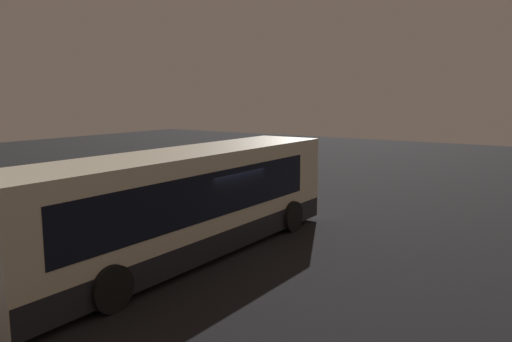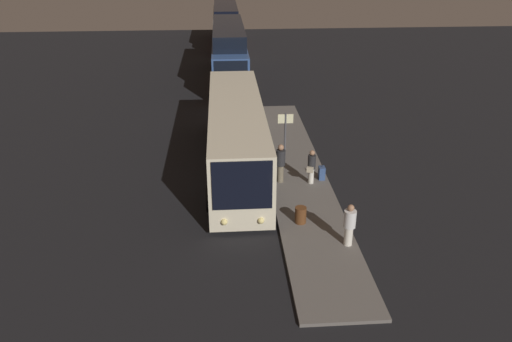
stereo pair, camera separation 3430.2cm
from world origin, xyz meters
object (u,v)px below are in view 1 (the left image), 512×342
passenger_with_bags (230,179)px  suitcase (143,214)px  passenger_waiting (161,199)px  sign_post (120,195)px  passenger_boarding (184,202)px  trash_bin (235,201)px  bus_lead (183,205)px

passenger_with_bags → suitcase: size_ratio=1.93×
passenger_waiting → sign_post: bearing=-48.7°
suitcase → sign_post: 2.92m
sign_post → passenger_boarding: bearing=-12.0°
suitcase → passenger_boarding: bearing=-86.0°
passenger_boarding → passenger_waiting: (0.24, 1.36, -0.11)m
trash_bin → bus_lead: bearing=-158.2°
bus_lead → trash_bin: 6.15m
passenger_with_bags → sign_post: size_ratio=0.67×
bus_lead → passenger_with_bags: size_ratio=7.70×
passenger_boarding → passenger_with_bags: bearing=-158.1°
sign_post → trash_bin: size_ratio=3.71×
passenger_with_bags → bus_lead: bearing=149.8°
passenger_waiting → trash_bin: bearing=96.8°
passenger_boarding → sign_post: 2.49m
suitcase → trash_bin: suitcase is taller
passenger_boarding → suitcase: size_ratio=2.14×
trash_bin → sign_post: bearing=178.9°
passenger_waiting → suitcase: (-0.38, 0.56, -0.55)m
passenger_waiting → sign_post: 2.83m
bus_lead → suitcase: bearing=63.0°
bus_lead → passenger_waiting: size_ratio=7.91×
suitcase → sign_post: size_ratio=0.35×
passenger_boarding → sign_post: sign_post is taller
bus_lead → passenger_boarding: (2.06, 1.86, -0.49)m
bus_lead → sign_post: size_ratio=5.16×
passenger_with_bags → passenger_waiting: bearing=128.4°
suitcase → trash_bin: 3.99m
passenger_waiting → passenger_with_bags: (4.93, 0.50, 0.01)m
suitcase → bus_lead: bearing=-117.0°
trash_bin → passenger_waiting: bearing=163.7°
suitcase → passenger_waiting: bearing=-55.9°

